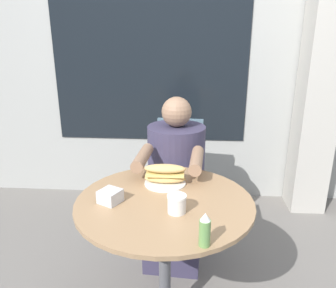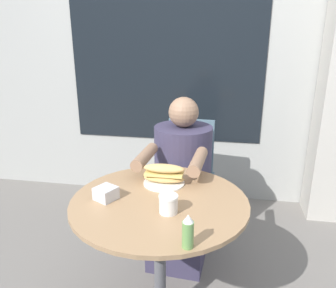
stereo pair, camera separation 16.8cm
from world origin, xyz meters
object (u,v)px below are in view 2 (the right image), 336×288
cafe_table (160,234)px  condiment_bottle (188,232)px  diner_chair (189,166)px  sandwich_on_plate (164,175)px  drink_cup (168,204)px  seated_diner (181,192)px

cafe_table → condiment_bottle: size_ratio=6.27×
diner_chair → sandwich_on_plate: bearing=90.9°
sandwich_on_plate → condiment_bottle: 0.55m
cafe_table → drink_cup: drink_cup is taller
diner_chair → condiment_bottle: (0.14, -1.31, 0.28)m
seated_diner → sandwich_on_plate: size_ratio=5.17×
cafe_table → drink_cup: 0.26m
diner_chair → cafe_table: bearing=92.1°
cafe_table → sandwich_on_plate: (-0.01, 0.18, 0.24)m
cafe_table → sandwich_on_plate: bearing=93.7°
cafe_table → diner_chair: bearing=88.2°
diner_chair → condiment_bottle: size_ratio=6.54×
sandwich_on_plate → seated_diner: bearing=85.7°
seated_diner → drink_cup: seated_diner is taller
diner_chair → seated_diner: size_ratio=0.79×
drink_cup → seated_diner: bearing=93.2°
sandwich_on_plate → cafe_table: bearing=-86.3°
seated_diner → condiment_bottle: (0.15, -0.95, 0.33)m
cafe_table → drink_cup: (0.06, -0.11, 0.23)m
diner_chair → seated_diner: (-0.01, -0.35, -0.05)m
cafe_table → seated_diner: bearing=88.0°
cafe_table → condiment_bottle: condiment_bottle is taller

